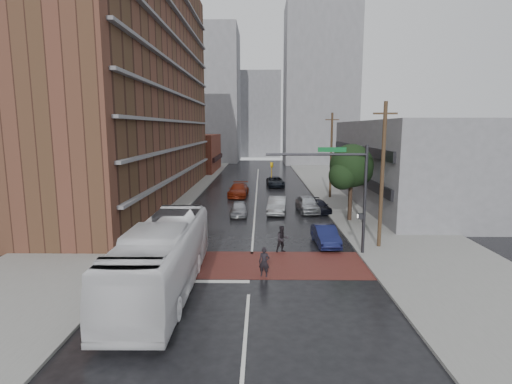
{
  "coord_description": "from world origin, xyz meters",
  "views": [
    {
      "loc": [
        0.63,
        -22.88,
        8.26
      ],
      "look_at": [
        0.23,
        6.69,
        3.5
      ],
      "focal_mm": 28.0,
      "sensor_mm": 36.0,
      "label": 1
    }
  ],
  "objects_px": {
    "pedestrian_a": "(264,262)",
    "car_travel_c": "(238,190)",
    "pedestrian_b": "(282,239)",
    "car_parked_far": "(307,204)",
    "car_travel_a": "(239,208)",
    "car_parked_near": "(325,236)",
    "transit_bus": "(163,257)",
    "suv_travel": "(275,182)",
    "car_travel_b": "(277,205)",
    "car_parked_mid": "(318,206)"
  },
  "relations": [
    {
      "from": "pedestrian_b",
      "to": "transit_bus",
      "type": "bearing_deg",
      "value": -154.67
    },
    {
      "from": "car_travel_c",
      "to": "car_parked_near",
      "type": "distance_m",
      "value": 21.62
    },
    {
      "from": "car_travel_c",
      "to": "car_parked_far",
      "type": "distance_m",
      "value": 11.64
    },
    {
      "from": "transit_bus",
      "to": "car_parked_near",
      "type": "bearing_deg",
      "value": 39.85
    },
    {
      "from": "car_travel_a",
      "to": "car_parked_far",
      "type": "bearing_deg",
      "value": 13.23
    },
    {
      "from": "transit_bus",
      "to": "car_travel_c",
      "type": "bearing_deg",
      "value": 85.03
    },
    {
      "from": "pedestrian_b",
      "to": "car_parked_far",
      "type": "height_order",
      "value": "pedestrian_b"
    },
    {
      "from": "pedestrian_a",
      "to": "car_parked_near",
      "type": "relative_size",
      "value": 0.4
    },
    {
      "from": "transit_bus",
      "to": "suv_travel",
      "type": "xyz_separation_m",
      "value": [
        7.0,
        36.62,
        -1.06
      ]
    },
    {
      "from": "car_travel_b",
      "to": "pedestrian_b",
      "type": "bearing_deg",
      "value": -85.1
    },
    {
      "from": "pedestrian_b",
      "to": "car_travel_a",
      "type": "distance_m",
      "value": 11.88
    },
    {
      "from": "pedestrian_b",
      "to": "car_travel_a",
      "type": "xyz_separation_m",
      "value": [
        -3.55,
        11.33,
        -0.22
      ]
    },
    {
      "from": "transit_bus",
      "to": "car_travel_c",
      "type": "xyz_separation_m",
      "value": [
        2.21,
        28.47,
        -0.98
      ]
    },
    {
      "from": "pedestrian_a",
      "to": "suv_travel",
      "type": "height_order",
      "value": "pedestrian_a"
    },
    {
      "from": "transit_bus",
      "to": "pedestrian_a",
      "type": "bearing_deg",
      "value": 20.14
    },
    {
      "from": "car_travel_c",
      "to": "car_parked_mid",
      "type": "relative_size",
      "value": 1.32
    },
    {
      "from": "pedestrian_b",
      "to": "car_travel_a",
      "type": "relative_size",
      "value": 0.45
    },
    {
      "from": "pedestrian_a",
      "to": "car_travel_c",
      "type": "distance_m",
      "value": 26.69
    },
    {
      "from": "transit_bus",
      "to": "pedestrian_a",
      "type": "relative_size",
      "value": 7.51
    },
    {
      "from": "pedestrian_a",
      "to": "car_parked_far",
      "type": "distance_m",
      "value": 18.05
    },
    {
      "from": "car_parked_mid",
      "to": "pedestrian_a",
      "type": "bearing_deg",
      "value": -118.45
    },
    {
      "from": "car_travel_b",
      "to": "suv_travel",
      "type": "xyz_separation_m",
      "value": [
        0.47,
        17.93,
        -0.1
      ]
    },
    {
      "from": "pedestrian_b",
      "to": "car_travel_b",
      "type": "relative_size",
      "value": 0.37
    },
    {
      "from": "pedestrian_b",
      "to": "car_parked_far",
      "type": "xyz_separation_m",
      "value": [
        3.16,
        13.0,
        -0.09
      ]
    },
    {
      "from": "car_parked_mid",
      "to": "pedestrian_b",
      "type": "bearing_deg",
      "value": -119.13
    },
    {
      "from": "car_travel_b",
      "to": "car_parked_near",
      "type": "relative_size",
      "value": 1.16
    },
    {
      "from": "transit_bus",
      "to": "pedestrian_a",
      "type": "xyz_separation_m",
      "value": [
        5.16,
        1.95,
        -0.92
      ]
    },
    {
      "from": "pedestrian_a",
      "to": "suv_travel",
      "type": "xyz_separation_m",
      "value": [
        1.84,
        34.67,
        -0.14
      ]
    },
    {
      "from": "car_parked_mid",
      "to": "car_parked_far",
      "type": "xyz_separation_m",
      "value": [
        -1.1,
        0.0,
        0.22
      ]
    },
    {
      "from": "car_travel_a",
      "to": "pedestrian_a",
      "type": "bearing_deg",
      "value": -82.43
    },
    {
      "from": "transit_bus",
      "to": "suv_travel",
      "type": "bearing_deg",
      "value": 78.65
    },
    {
      "from": "car_parked_far",
      "to": "car_travel_a",
      "type": "bearing_deg",
      "value": -171.11
    },
    {
      "from": "car_travel_a",
      "to": "car_travel_c",
      "type": "relative_size",
      "value": 0.73
    },
    {
      "from": "car_parked_far",
      "to": "pedestrian_b",
      "type": "bearing_deg",
      "value": -108.73
    },
    {
      "from": "car_parked_near",
      "to": "pedestrian_b",
      "type": "bearing_deg",
      "value": -155.15
    },
    {
      "from": "car_travel_a",
      "to": "car_parked_near",
      "type": "xyz_separation_m",
      "value": [
        6.71,
        -9.64,
        0.01
      ]
    },
    {
      "from": "pedestrian_a",
      "to": "pedestrian_b",
      "type": "relative_size",
      "value": 0.94
    },
    {
      "from": "pedestrian_a",
      "to": "car_parked_near",
      "type": "bearing_deg",
      "value": 68.78
    },
    {
      "from": "car_travel_a",
      "to": "suv_travel",
      "type": "height_order",
      "value": "suv_travel"
    },
    {
      "from": "car_travel_a",
      "to": "car_parked_mid",
      "type": "xyz_separation_m",
      "value": [
        7.81,
        1.67,
        -0.08
      ]
    },
    {
      "from": "pedestrian_a",
      "to": "car_travel_a",
      "type": "distance_m",
      "value": 16.0
    },
    {
      "from": "car_travel_a",
      "to": "car_parked_mid",
      "type": "relative_size",
      "value": 0.97
    },
    {
      "from": "pedestrian_b",
      "to": "car_parked_mid",
      "type": "bearing_deg",
      "value": 51.99
    },
    {
      "from": "suv_travel",
      "to": "car_parked_far",
      "type": "distance_m",
      "value": 17.36
    },
    {
      "from": "transit_bus",
      "to": "pedestrian_b",
      "type": "bearing_deg",
      "value": 44.65
    },
    {
      "from": "car_parked_near",
      "to": "car_parked_far",
      "type": "xyz_separation_m",
      "value": [
        0.0,
        11.31,
        0.13
      ]
    },
    {
      "from": "pedestrian_a",
      "to": "car_travel_b",
      "type": "distance_m",
      "value": 16.8
    },
    {
      "from": "car_parked_near",
      "to": "car_travel_b",
      "type": "bearing_deg",
      "value": 102.8
    },
    {
      "from": "pedestrian_b",
      "to": "car_travel_c",
      "type": "xyz_separation_m",
      "value": [
        -4.2,
        22.03,
        -0.11
      ]
    },
    {
      "from": "pedestrian_a",
      "to": "pedestrian_b",
      "type": "height_order",
      "value": "pedestrian_b"
    }
  ]
}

